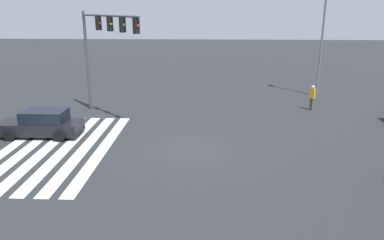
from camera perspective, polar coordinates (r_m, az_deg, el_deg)
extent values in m
plane|color=#2B2D30|center=(18.83, 0.00, -4.54)|extent=(125.40, 125.40, 0.00)
cube|color=silver|center=(21.30, -25.80, -3.70)|extent=(10.46, 0.60, 0.01)
cube|color=silver|center=(20.87, -23.49, -3.81)|extent=(10.46, 0.60, 0.01)
cube|color=silver|center=(20.48, -21.09, -3.92)|extent=(10.46, 0.60, 0.01)
cube|color=silver|center=(20.13, -18.60, -4.02)|extent=(10.46, 0.60, 0.01)
cube|color=silver|center=(19.81, -16.03, -4.12)|extent=(10.46, 0.60, 0.01)
cube|color=silver|center=(19.53, -13.38, -4.21)|extent=(10.46, 0.60, 0.01)
cylinder|color=#47474C|center=(26.38, -15.67, 8.54)|extent=(0.18, 0.18, 6.60)
cylinder|color=#47474C|center=(23.38, -12.61, 15.25)|extent=(4.51, 4.51, 0.12)
cube|color=black|center=(24.49, -14.07, 14.12)|extent=(0.40, 0.40, 0.84)
sphere|color=red|center=(24.35, -13.88, 14.11)|extent=(0.16, 0.16, 0.16)
cube|color=black|center=(23.31, -12.40, 14.10)|extent=(0.40, 0.40, 0.84)
sphere|color=gold|center=(23.17, -12.19, 14.09)|extent=(0.16, 0.16, 0.16)
cube|color=black|center=(22.15, -10.55, 14.06)|extent=(0.40, 0.40, 0.84)
sphere|color=green|center=(22.02, -10.32, 14.06)|extent=(0.16, 0.16, 0.16)
cube|color=black|center=(21.02, -8.50, 14.01)|extent=(0.40, 0.40, 0.84)
sphere|color=red|center=(20.89, -8.25, 14.00)|extent=(0.16, 0.16, 0.16)
cube|color=black|center=(22.27, -22.03, -1.01)|extent=(1.71, 4.39, 0.66)
cube|color=black|center=(21.97, -21.54, 0.58)|extent=(1.53, 2.31, 0.64)
cylinder|color=black|center=(22.20, -26.08, -2.09)|extent=(0.22, 0.63, 0.63)
cylinder|color=black|center=(23.65, -24.14, -0.72)|extent=(0.22, 0.63, 0.63)
cylinder|color=black|center=(21.04, -19.54, -2.30)|extent=(0.22, 0.63, 0.63)
cylinder|color=black|center=(22.57, -17.95, -0.85)|extent=(0.22, 0.63, 0.63)
cylinder|color=brown|center=(26.98, 17.88, 2.28)|extent=(0.14, 0.14, 0.84)
cylinder|color=brown|center=(27.06, 17.59, 2.34)|extent=(0.14, 0.14, 0.84)
cube|color=gold|center=(26.85, 17.88, 3.87)|extent=(0.41, 0.41, 0.67)
sphere|color=beige|center=(26.75, 17.97, 4.80)|extent=(0.23, 0.23, 0.23)
cylinder|color=slate|center=(30.81, 19.22, 11.68)|extent=(0.16, 0.16, 9.05)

